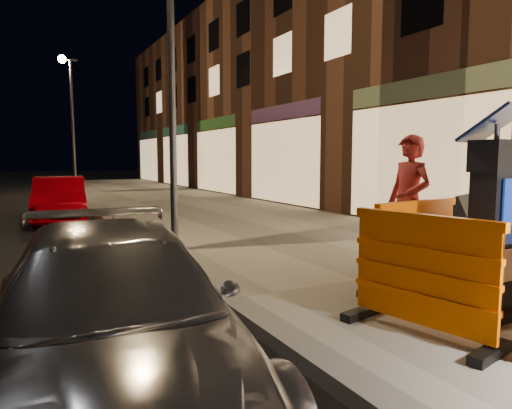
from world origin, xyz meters
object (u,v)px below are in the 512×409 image
car_red (61,221)px  man (409,203)px  barrier_back (416,247)px  parking_kiosk (493,220)px  car_silver (113,394)px  stroller (473,241)px  barrier_kerbside (422,275)px

car_red → man: bearing=-61.2°
barrier_back → man: size_ratio=0.74×
parking_kiosk → car_red: parking_kiosk is taller
barrier_back → car_silver: barrier_back is taller
parking_kiosk → car_red: bearing=96.2°
car_silver → man: (4.35, 1.33, 1.11)m
car_silver → stroller: size_ratio=3.86×
car_silver → stroller: (4.55, 0.43, 0.69)m
car_silver → car_red: bearing=93.3°
barrier_back → stroller: bearing=-7.8°
barrier_kerbside → car_silver: 2.75m
barrier_kerbside → car_silver: size_ratio=0.34×
car_silver → stroller: bearing=11.2°
car_silver → parking_kiosk: bearing=-2.3°
barrier_back → man: (0.79, 0.89, 0.41)m
car_silver → car_red: (0.45, 10.17, 0.00)m
barrier_back → stroller: barrier_back is taller
car_red → stroller: (4.10, -9.74, 0.69)m
barrier_back → car_red: size_ratio=0.38×
parking_kiosk → car_red: (-3.11, 10.68, -1.14)m
car_red → stroller: 10.59m
car_silver → stroller: stroller is taller
barrier_back → man: 1.25m
barrier_back → car_red: bearing=100.7°
parking_kiosk → man: parking_kiosk is taller
man → stroller: 1.01m
barrier_kerbside → man: 2.56m
car_silver → car_red: car_red is taller
parking_kiosk → car_silver: 3.77m
barrier_kerbside → car_red: size_ratio=0.38×
barrier_kerbside → stroller: 2.15m
parking_kiosk → stroller: size_ratio=1.82×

